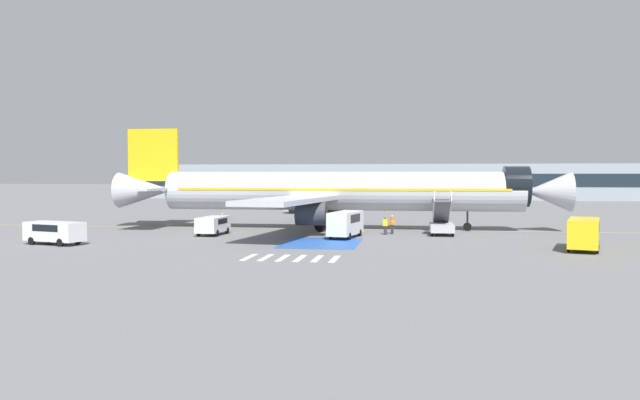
# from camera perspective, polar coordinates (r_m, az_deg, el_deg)

# --- Properties ---
(ground_plane) EXTENTS (600.00, 600.00, 0.00)m
(ground_plane) POSITION_cam_1_polar(r_m,az_deg,el_deg) (66.02, 2.25, -2.65)
(ground_plane) COLOR slate
(apron_leadline_yellow) EXTENTS (81.14, 0.72, 0.01)m
(apron_leadline_yellow) POSITION_cam_1_polar(r_m,az_deg,el_deg) (65.58, 1.92, -2.68)
(apron_leadline_yellow) COLOR gold
(apron_leadline_yellow) RESTS_ON ground_plane
(apron_stand_patch_blue) EXTENTS (6.36, 8.93, 0.01)m
(apron_stand_patch_blue) POSITION_cam_1_polar(r_m,az_deg,el_deg) (52.25, 0.12, -3.95)
(apron_stand_patch_blue) COLOR #2856A8
(apron_stand_patch_blue) RESTS_ON ground_plane
(apron_walkway_bar_0) EXTENTS (0.44, 3.60, 0.01)m
(apron_walkway_bar_0) POSITION_cam_1_polar(r_m,az_deg,el_deg) (43.62, -6.52, -5.22)
(apron_walkway_bar_0) COLOR silver
(apron_walkway_bar_0) RESTS_ON ground_plane
(apron_walkway_bar_1) EXTENTS (0.44, 3.60, 0.01)m
(apron_walkway_bar_1) POSITION_cam_1_polar(r_m,az_deg,el_deg) (43.31, -4.99, -5.26)
(apron_walkway_bar_1) COLOR silver
(apron_walkway_bar_1) RESTS_ON ground_plane
(apron_walkway_bar_2) EXTENTS (0.44, 3.60, 0.01)m
(apron_walkway_bar_2) POSITION_cam_1_polar(r_m,az_deg,el_deg) (43.05, -3.43, -5.30)
(apron_walkway_bar_2) COLOR silver
(apron_walkway_bar_2) RESTS_ON ground_plane
(apron_walkway_bar_3) EXTENTS (0.44, 3.60, 0.01)m
(apron_walkway_bar_3) POSITION_cam_1_polar(r_m,az_deg,el_deg) (42.81, -1.85, -5.34)
(apron_walkway_bar_3) COLOR silver
(apron_walkway_bar_3) RESTS_ON ground_plane
(apron_walkway_bar_4) EXTENTS (0.44, 3.60, 0.01)m
(apron_walkway_bar_4) POSITION_cam_1_polar(r_m,az_deg,el_deg) (42.60, -0.26, -5.38)
(apron_walkway_bar_4) COLOR silver
(apron_walkway_bar_4) RESTS_ON ground_plane
(apron_walkway_bar_5) EXTENTS (0.44, 3.60, 0.01)m
(apron_walkway_bar_5) POSITION_cam_1_polar(r_m,az_deg,el_deg) (42.43, 1.35, -5.41)
(apron_walkway_bar_5) COLOR silver
(apron_walkway_bar_5) RESTS_ON ground_plane
(airliner) EXTENTS (47.73, 36.16, 10.73)m
(airliner) POSITION_cam_1_polar(r_m,az_deg,el_deg) (65.43, 1.40, 0.80)
(airliner) COLOR #B7BCC4
(airliner) RESTS_ON ground_plane
(boarding_stairs_forward) EXTENTS (2.23, 5.24, 4.18)m
(boarding_stairs_forward) POSITION_cam_1_polar(r_m,az_deg,el_deg) (60.57, 11.06, -2.18)
(boarding_stairs_forward) COLOR #ADB2BA
(boarding_stairs_forward) RESTS_ON ground_plane
(fuel_tanker) EXTENTS (9.31, 2.83, 3.28)m
(fuel_tanker) POSITION_cam_1_polar(r_m,az_deg,el_deg) (91.90, -0.38, -0.22)
(fuel_tanker) COLOR #38383D
(fuel_tanker) RESTS_ON ground_plane
(service_van_0) EXTENTS (5.38, 3.20, 1.86)m
(service_van_0) POSITION_cam_1_polar(r_m,az_deg,el_deg) (55.44, -23.10, -2.61)
(service_van_0) COLOR silver
(service_van_0) RESTS_ON ground_plane
(service_van_1) EXTENTS (2.83, 5.75, 2.37)m
(service_van_1) POSITION_cam_1_polar(r_m,az_deg,el_deg) (56.58, 2.36, -2.05)
(service_van_1) COLOR silver
(service_van_1) RESTS_ON ground_plane
(service_van_2) EXTENTS (3.51, 5.85, 2.39)m
(service_van_2) POSITION_cam_1_polar(r_m,az_deg,el_deg) (51.09, 22.98, -2.69)
(service_van_2) COLOR yellow
(service_van_2) RESTS_ON ground_plane
(service_van_3) EXTENTS (2.13, 4.58, 1.73)m
(service_van_3) POSITION_cam_1_polar(r_m,az_deg,el_deg) (60.00, -9.75, -2.16)
(service_van_3) COLOR silver
(service_van_3) RESTS_ON ground_plane
(ground_crew_0) EXTENTS (0.49, 0.43, 1.68)m
(ground_crew_0) POSITION_cam_1_polar(r_m,az_deg,el_deg) (60.92, 2.42, -2.15)
(ground_crew_0) COLOR #2D2D33
(ground_crew_0) RESTS_ON ground_plane
(ground_crew_1) EXTENTS (0.48, 0.36, 1.81)m
(ground_crew_1) POSITION_cam_1_polar(r_m,az_deg,el_deg) (64.70, -8.91, -1.85)
(ground_crew_1) COLOR black
(ground_crew_1) RESTS_ON ground_plane
(ground_crew_2) EXTENTS (0.46, 0.47, 1.84)m
(ground_crew_2) POSITION_cam_1_polar(r_m,az_deg,el_deg) (60.39, 6.61, -2.11)
(ground_crew_2) COLOR #2D2D33
(ground_crew_2) RESTS_ON ground_plane
(ground_crew_3) EXTENTS (0.47, 0.31, 1.72)m
(ground_crew_3) POSITION_cam_1_polar(r_m,az_deg,el_deg) (59.71, 5.99, -2.23)
(ground_crew_3) COLOR #2D2D33
(ground_crew_3) RESTS_ON ground_plane
(terminal_building) EXTENTS (133.85, 12.10, 8.23)m
(terminal_building) POSITION_cam_1_polar(r_m,az_deg,el_deg) (150.00, 8.42, 1.68)
(terminal_building) COLOR #89939E
(terminal_building) RESTS_ON ground_plane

